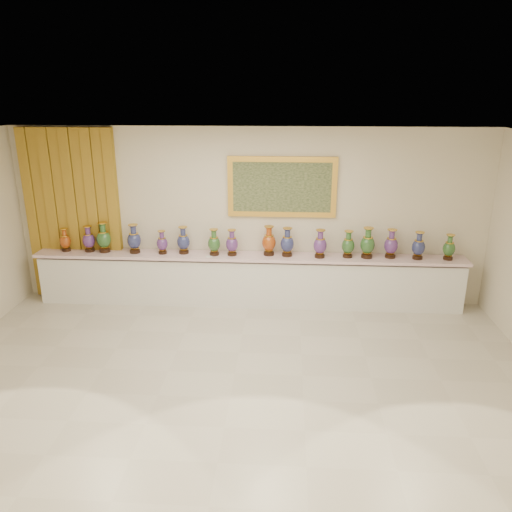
{
  "coord_description": "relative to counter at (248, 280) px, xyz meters",
  "views": [
    {
      "loc": [
        0.65,
        -5.71,
        3.55
      ],
      "look_at": [
        0.17,
        1.7,
        1.07
      ],
      "focal_mm": 35.0,
      "sensor_mm": 36.0,
      "label": 1
    }
  ],
  "objects": [
    {
      "name": "counter",
      "position": [
        0.0,
        0.0,
        0.0
      ],
      "size": [
        7.28,
        0.48,
        0.9
      ],
      "color": "white",
      "rests_on": "ground"
    },
    {
      "name": "label_card",
      "position": [
        -0.65,
        -0.14,
        0.47
      ],
      "size": [
        0.1,
        0.06,
        0.0
      ],
      "primitive_type": "cube",
      "color": "white",
      "rests_on": "counter"
    },
    {
      "name": "vase_1",
      "position": [
        -2.75,
        0.02,
        0.67
      ],
      "size": [
        0.21,
        0.21,
        0.45
      ],
      "rotation": [
        0.0,
        0.0,
        0.01
      ],
      "color": "black",
      "rests_on": "counter"
    },
    {
      "name": "vase_15",
      "position": [
        3.3,
        -0.03,
        0.65
      ],
      "size": [
        0.25,
        0.25,
        0.43
      ],
      "rotation": [
        0.0,
        0.0,
        -0.34
      ],
      "color": "black",
      "rests_on": "counter"
    },
    {
      "name": "vase_6",
      "position": [
        -0.57,
        -0.04,
        0.67
      ],
      "size": [
        0.25,
        0.25,
        0.45
      ],
      "rotation": [
        0.0,
        0.0,
        -0.24
      ],
      "color": "black",
      "rests_on": "counter"
    },
    {
      "name": "vase_4",
      "position": [
        -1.46,
        -0.02,
        0.64
      ],
      "size": [
        0.24,
        0.24,
        0.4
      ],
      "rotation": [
        0.0,
        0.0,
        0.39
      ],
      "color": "black",
      "rests_on": "counter"
    },
    {
      "name": "vase_9",
      "position": [
        0.66,
        -0.01,
        0.68
      ],
      "size": [
        0.29,
        0.29,
        0.49
      ],
      "rotation": [
        0.0,
        0.0,
        -0.35
      ],
      "color": "black",
      "rests_on": "counter"
    },
    {
      "name": "vase_13",
      "position": [
        2.37,
        0.01,
        0.68
      ],
      "size": [
        0.25,
        0.25,
        0.49
      ],
      "rotation": [
        0.0,
        0.0,
        -0.12
      ],
      "color": "black",
      "rests_on": "counter"
    },
    {
      "name": "vase_2",
      "position": [
        -2.48,
        0.01,
        0.7
      ],
      "size": [
        0.25,
        0.25,
        0.52
      ],
      "rotation": [
        0.0,
        0.0,
        0.04
      ],
      "color": "black",
      "rests_on": "counter"
    },
    {
      "name": "vase_11",
      "position": [
        1.67,
        -0.01,
        0.67
      ],
      "size": [
        0.23,
        0.23,
        0.46
      ],
      "rotation": [
        0.0,
        0.0,
        -0.08
      ],
      "color": "black",
      "rests_on": "counter"
    },
    {
      "name": "vase_5",
      "position": [
        -1.1,
        0.02,
        0.67
      ],
      "size": [
        0.24,
        0.24,
        0.47
      ],
      "rotation": [
        0.0,
        0.0,
        -0.12
      ],
      "color": "black",
      "rests_on": "counter"
    },
    {
      "name": "vase_14",
      "position": [
        2.81,
        -0.03,
        0.67
      ],
      "size": [
        0.22,
        0.22,
        0.46
      ],
      "rotation": [
        0.0,
        0.0,
        -0.05
      ],
      "color": "black",
      "rests_on": "counter"
    },
    {
      "name": "vase_12",
      "position": [
        1.98,
        -0.02,
        0.7
      ],
      "size": [
        0.31,
        0.31,
        0.52
      ],
      "rotation": [
        0.0,
        0.0,
        -0.35
      ],
      "color": "black",
      "rests_on": "counter"
    },
    {
      "name": "vase_0",
      "position": [
        -3.16,
        0.01,
        0.64
      ],
      "size": [
        0.21,
        0.21,
        0.4
      ],
      "rotation": [
        0.0,
        0.0,
        0.11
      ],
      "color": "black",
      "rests_on": "counter"
    },
    {
      "name": "vase_8",
      "position": [
        0.35,
        0.02,
        0.69
      ],
      "size": [
        0.29,
        0.29,
        0.5
      ],
      "rotation": [
        0.0,
        0.0,
        0.26
      ],
      "color": "black",
      "rests_on": "counter"
    },
    {
      "name": "ground",
      "position": [
        0.0,
        -2.27,
        -0.44
      ],
      "size": [
        8.0,
        8.0,
        0.0
      ],
      "primitive_type": "plane",
      "color": "beige",
      "rests_on": "ground"
    },
    {
      "name": "vase_7",
      "position": [
        -0.27,
        -0.03,
        0.66
      ],
      "size": [
        0.26,
        0.26,
        0.44
      ],
      "rotation": [
        0.0,
        0.0,
        0.29
      ],
      "color": "black",
      "rests_on": "counter"
    },
    {
      "name": "vase_3",
      "position": [
        -1.94,
        -0.01,
        0.69
      ],
      "size": [
        0.3,
        0.3,
        0.5
      ],
      "rotation": [
        0.0,
        0.0,
        0.34
      ],
      "color": "black",
      "rests_on": "counter"
    },
    {
      "name": "room",
      "position": [
        -2.46,
        0.17,
        1.15
      ],
      "size": [
        8.0,
        8.0,
        8.0
      ],
      "color": "beige",
      "rests_on": "ground"
    },
    {
      "name": "vase_10",
      "position": [
        1.2,
        -0.05,
        0.68
      ],
      "size": [
        0.27,
        0.27,
        0.48
      ],
      "rotation": [
        0.0,
        0.0,
        0.28
      ],
      "color": "black",
      "rests_on": "counter"
    }
  ]
}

